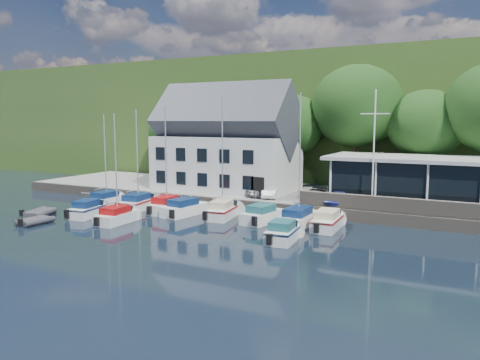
{
  "coord_description": "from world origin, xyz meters",
  "views": [
    {
      "loc": [
        16.55,
        -26.13,
        8.22
      ],
      "look_at": [
        -1.55,
        9.0,
        3.12
      ],
      "focal_mm": 35.0,
      "sensor_mm": 36.0,
      "label": 1
    }
  ],
  "objects_px": {
    "car_blue": "(339,197)",
    "dinghy_0": "(40,212)",
    "boat_r1_4": "(222,163)",
    "flagpole": "(374,150)",
    "boat_r1_1": "(137,161)",
    "boat_r1_5": "(262,213)",
    "car_white": "(271,191)",
    "dinghy_1": "(35,220)",
    "boat_r1_0": "(105,160)",
    "boat_r2_4": "(283,231)",
    "boat_r1_3": "(185,207)",
    "boat_r1_7": "(328,219)",
    "boat_r2_0": "(88,208)",
    "boat_r2_1": "(116,171)",
    "boat_r1_6": "(300,167)",
    "club_pavilion": "(406,180)",
    "car_dgrey": "(314,196)",
    "car_silver": "(263,189)",
    "boat_r1_2": "(166,162)",
    "harbor_building": "(226,147)"
  },
  "relations": [
    {
      "from": "boat_r1_1",
      "to": "boat_r1_7",
      "type": "xyz_separation_m",
      "value": [
        17.93,
        0.32,
        -3.73
      ]
    },
    {
      "from": "club_pavilion",
      "to": "car_dgrey",
      "type": "height_order",
      "value": "club_pavilion"
    },
    {
      "from": "car_white",
      "to": "boat_r1_5",
      "type": "distance_m",
      "value": 6.51
    },
    {
      "from": "boat_r1_5",
      "to": "dinghy_0",
      "type": "xyz_separation_m",
      "value": [
        -18.01,
        -6.51,
        -0.38
      ]
    },
    {
      "from": "boat_r1_7",
      "to": "boat_r1_3",
      "type": "bearing_deg",
      "value": -179.67
    },
    {
      "from": "boat_r1_0",
      "to": "car_silver",
      "type": "bearing_deg",
      "value": 26.74
    },
    {
      "from": "boat_r1_1",
      "to": "boat_r1_4",
      "type": "xyz_separation_m",
      "value": [
        8.9,
        0.08,
        0.15
      ]
    },
    {
      "from": "boat_r1_4",
      "to": "dinghy_1",
      "type": "relative_size",
      "value": 3.29
    },
    {
      "from": "boat_r1_4",
      "to": "dinghy_0",
      "type": "relative_size",
      "value": 2.91
    },
    {
      "from": "boat_r1_0",
      "to": "dinghy_1",
      "type": "relative_size",
      "value": 3.13
    },
    {
      "from": "car_silver",
      "to": "car_white",
      "type": "distance_m",
      "value": 0.98
    },
    {
      "from": "car_white",
      "to": "car_blue",
      "type": "bearing_deg",
      "value": -21.73
    },
    {
      "from": "boat_r1_7",
      "to": "dinghy_0",
      "type": "xyz_separation_m",
      "value": [
        -23.37,
        -6.77,
        -0.37
      ]
    },
    {
      "from": "flagpole",
      "to": "boat_r1_4",
      "type": "bearing_deg",
      "value": -157.74
    },
    {
      "from": "car_dgrey",
      "to": "dinghy_1",
      "type": "bearing_deg",
      "value": -143.07
    },
    {
      "from": "club_pavilion",
      "to": "boat_r2_0",
      "type": "xyz_separation_m",
      "value": [
        -23.93,
        -13.19,
        -2.32
      ]
    },
    {
      "from": "car_white",
      "to": "dinghy_1",
      "type": "xyz_separation_m",
      "value": [
        -13.87,
        -15.02,
        -1.28
      ]
    },
    {
      "from": "boat_r2_1",
      "to": "dinghy_0",
      "type": "distance_m",
      "value": 8.68
    },
    {
      "from": "boat_r2_1",
      "to": "dinghy_0",
      "type": "height_order",
      "value": "boat_r2_1"
    },
    {
      "from": "car_white",
      "to": "car_blue",
      "type": "xyz_separation_m",
      "value": [
        6.68,
        -0.79,
        -0.01
      ]
    },
    {
      "from": "boat_r1_0",
      "to": "boat_r2_4",
      "type": "relative_size",
      "value": 1.76
    },
    {
      "from": "car_white",
      "to": "boat_r1_1",
      "type": "xyz_separation_m",
      "value": [
        -10.66,
        -6.22,
        2.87
      ]
    },
    {
      "from": "boat_r1_1",
      "to": "boat_r1_3",
      "type": "xyz_separation_m",
      "value": [
        5.38,
        -0.33,
        -3.73
      ]
    },
    {
      "from": "harbor_building",
      "to": "boat_r1_1",
      "type": "height_order",
      "value": "harbor_building"
    },
    {
      "from": "boat_r1_4",
      "to": "car_dgrey",
      "type": "bearing_deg",
      "value": 32.81
    },
    {
      "from": "boat_r2_1",
      "to": "boat_r1_6",
      "type": "bearing_deg",
      "value": 20.0
    },
    {
      "from": "boat_r1_1",
      "to": "boat_r1_5",
      "type": "relative_size",
      "value": 1.56
    },
    {
      "from": "boat_r2_0",
      "to": "boat_r1_7",
      "type": "bearing_deg",
      "value": 4.81
    },
    {
      "from": "club_pavilion",
      "to": "boat_r1_3",
      "type": "bearing_deg",
      "value": -152.46
    },
    {
      "from": "flagpole",
      "to": "dinghy_1",
      "type": "relative_size",
      "value": 3.42
    },
    {
      "from": "dinghy_1",
      "to": "car_white",
      "type": "bearing_deg",
      "value": 49.73
    },
    {
      "from": "car_white",
      "to": "boat_r1_3",
      "type": "relative_size",
      "value": 0.57
    },
    {
      "from": "car_white",
      "to": "boat_r1_0",
      "type": "relative_size",
      "value": 0.42
    },
    {
      "from": "car_silver",
      "to": "car_blue",
      "type": "xyz_separation_m",
      "value": [
        7.64,
        -1.0,
        -0.05
      ]
    },
    {
      "from": "club_pavilion",
      "to": "boat_r1_0",
      "type": "relative_size",
      "value": 1.5
    },
    {
      "from": "car_blue",
      "to": "boat_r1_7",
      "type": "xyz_separation_m",
      "value": [
        0.59,
        -5.11,
        -0.86
      ]
    },
    {
      "from": "car_blue",
      "to": "dinghy_0",
      "type": "xyz_separation_m",
      "value": [
        -22.78,
        -11.88,
        -1.23
      ]
    },
    {
      "from": "flagpole",
      "to": "boat_r1_6",
      "type": "xyz_separation_m",
      "value": [
        -4.62,
        -4.56,
        -1.2
      ]
    },
    {
      "from": "boat_r1_2",
      "to": "flagpole",
      "type": "bearing_deg",
      "value": 11.8
    },
    {
      "from": "car_white",
      "to": "dinghy_1",
      "type": "distance_m",
      "value": 20.48
    },
    {
      "from": "boat_r1_1",
      "to": "dinghy_0",
      "type": "distance_m",
      "value": 9.38
    },
    {
      "from": "boat_r1_4",
      "to": "boat_r1_6",
      "type": "relative_size",
      "value": 1.0
    },
    {
      "from": "car_blue",
      "to": "boat_r1_7",
      "type": "bearing_deg",
      "value": -72.25
    },
    {
      "from": "car_silver",
      "to": "boat_r1_3",
      "type": "distance_m",
      "value": 8.08
    },
    {
      "from": "boat_r1_6",
      "to": "car_silver",
      "type": "bearing_deg",
      "value": 134.97
    },
    {
      "from": "flagpole",
      "to": "boat_r1_1",
      "type": "relative_size",
      "value": 1.08
    },
    {
      "from": "car_silver",
      "to": "club_pavilion",
      "type": "bearing_deg",
      "value": 25.5
    },
    {
      "from": "boat_r1_6",
      "to": "car_blue",
      "type": "bearing_deg",
      "value": 73.58
    },
    {
      "from": "boat_r1_0",
      "to": "boat_r1_3",
      "type": "relative_size",
      "value": 1.36
    },
    {
      "from": "car_white",
      "to": "boat_r1_1",
      "type": "bearing_deg",
      "value": -164.75
    }
  ]
}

